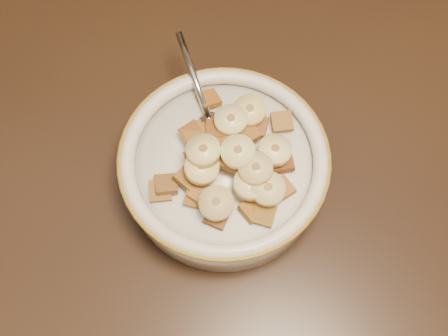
{
  "coord_description": "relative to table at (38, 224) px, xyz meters",
  "views": [
    {
      "loc": [
        0.19,
        -0.19,
        1.28
      ],
      "look_at": [
        0.19,
        0.04,
        0.78
      ],
      "focal_mm": 45.0,
      "sensor_mm": 36.0,
      "label": 1
    }
  ],
  "objects": [
    {
      "name": "cereal_square_17",
      "position": [
        0.2,
        0.03,
        0.09
      ],
      "size": [
        0.03,
        0.03,
        0.01
      ],
      "primitive_type": "cube",
      "rotation": [
        0.02,
        -0.11,
        2.71
      ],
      "color": "#99571A",
      "rests_on": "milk"
    },
    {
      "name": "cereal_square_23",
      "position": [
        0.22,
        0.02,
        0.08
      ],
      "size": [
        0.02,
        0.02,
        0.01
      ],
      "primitive_type": "cube",
      "rotation": [
        0.1,
        0.1,
        1.61
      ],
      "color": "brown",
      "rests_on": "milk"
    },
    {
      "name": "cereal_square_15",
      "position": [
        0.18,
        0.04,
        0.09
      ],
      "size": [
        0.03,
        0.03,
        0.01
      ],
      "primitive_type": "cube",
      "rotation": [
        -0.15,
        -0.12,
        0.28
      ],
      "color": "brown",
      "rests_on": "milk"
    },
    {
      "name": "cereal_square_2",
      "position": [
        0.25,
        0.07,
        0.08
      ],
      "size": [
        0.02,
        0.02,
        0.01
      ],
      "primitive_type": "cube",
      "rotation": [
        0.14,
        -0.02,
        0.1
      ],
      "color": "olive",
      "rests_on": "milk"
    },
    {
      "name": "cereal_square_7",
      "position": [
        0.19,
        0.06,
        0.09
      ],
      "size": [
        0.02,
        0.02,
        0.01
      ],
      "primitive_type": "cube",
      "rotation": [
        0.09,
        0.11,
        1.55
      ],
      "color": "brown",
      "rests_on": "milk"
    },
    {
      "name": "cereal_square_12",
      "position": [
        0.16,
        0.06,
        0.08
      ],
      "size": [
        0.03,
        0.03,
        0.01
      ],
      "primitive_type": "cube",
      "rotation": [
        -0.16,
        0.06,
        1.9
      ],
      "color": "olive",
      "rests_on": "milk"
    },
    {
      "name": "cereal_bowl",
      "position": [
        0.19,
        0.04,
        0.04
      ],
      "size": [
        0.19,
        0.19,
        0.05
      ],
      "primitive_type": "cylinder",
      "color": "silver",
      "rests_on": "table"
    },
    {
      "name": "cereal_square_20",
      "position": [
        0.24,
        0.0,
        0.07
      ],
      "size": [
        0.03,
        0.03,
        0.01
      ],
      "primitive_type": "cube",
      "rotation": [
        -0.09,
        0.04,
        0.56
      ],
      "color": "#9D5C2E",
      "rests_on": "milk"
    },
    {
      "name": "cereal_square_16",
      "position": [
        0.16,
        0.06,
        0.08
      ],
      "size": [
        0.03,
        0.03,
        0.01
      ],
      "primitive_type": "cube",
      "rotation": [
        -0.21,
        0.01,
        2.07
      ],
      "color": "brown",
      "rests_on": "milk"
    },
    {
      "name": "banana_slice_6",
      "position": [
        0.17,
        0.02,
        0.09
      ],
      "size": [
        0.03,
        0.03,
        0.01
      ],
      "primitive_type": "cylinder",
      "rotation": [
        0.13,
        -0.0,
        1.57
      ],
      "color": "#FFEC99",
      "rests_on": "milk"
    },
    {
      "name": "floor",
      "position": [
        0.0,
        0.0,
        -0.78
      ],
      "size": [
        4.0,
        4.5,
        0.1
      ],
      "primitive_type": "cube",
      "color": "#422816",
      "rests_on": "ground"
    },
    {
      "name": "cereal_square_22",
      "position": [
        0.21,
        0.01,
        0.08
      ],
      "size": [
        0.03,
        0.03,
        0.01
      ],
      "primitive_type": "cube",
      "rotation": [
        -0.22,
        0.02,
        2.86
      ],
      "color": "brown",
      "rests_on": "milk"
    },
    {
      "name": "cereal_square_1",
      "position": [
        0.25,
        0.03,
        0.07
      ],
      "size": [
        0.02,
        0.02,
        0.01
      ],
      "primitive_type": "cube",
      "rotation": [
        -0.19,
        -0.09,
        0.11
      ],
      "color": "brown",
      "rests_on": "milk"
    },
    {
      "name": "cereal_square_13",
      "position": [
        0.13,
        0.0,
        0.07
      ],
      "size": [
        0.02,
        0.02,
        0.01
      ],
      "primitive_type": "cube",
      "rotation": [
        0.15,
        0.07,
        0.09
      ],
      "color": "brown",
      "rests_on": "milk"
    },
    {
      "name": "banana_slice_2",
      "position": [
        0.23,
        -0.0,
        0.09
      ],
      "size": [
        0.04,
        0.04,
        0.01
      ],
      "primitive_type": "cylinder",
      "rotation": [
        -0.07,
        -0.0,
        2.93
      ],
      "color": "tan",
      "rests_on": "milk"
    },
    {
      "name": "cereal_square_14",
      "position": [
        0.18,
        -0.02,
        0.07
      ],
      "size": [
        0.03,
        0.03,
        0.01
      ],
      "primitive_type": "cube",
      "rotation": [
        0.2,
        0.02,
        1.16
      ],
      "color": "brown",
      "rests_on": "milk"
    },
    {
      "name": "banana_slice_9",
      "position": [
        0.21,
        0.0,
        0.09
      ],
      "size": [
        0.04,
        0.04,
        0.01
      ],
      "primitive_type": "cylinder",
      "rotation": [
        0.02,
        0.11,
        0.88
      ],
      "color": "#F7DA8D",
      "rests_on": "milk"
    },
    {
      "name": "cereal_square_4",
      "position": [
        0.18,
        0.1,
        0.07
      ],
      "size": [
        0.03,
        0.03,
        0.01
      ],
      "primitive_type": "cube",
      "rotation": [
        0.18,
        0.17,
        2.01
      ],
      "color": "brown",
      "rests_on": "milk"
    },
    {
      "name": "cereal_square_10",
      "position": [
        0.23,
        -0.02,
        0.07
      ],
      "size": [
        0.03,
        0.03,
        0.01
      ],
      "primitive_type": "cube",
      "rotation": [
        -0.16,
        -0.13,
        2.86
      ],
      "color": "olive",
      "rests_on": "milk"
    },
    {
      "name": "spoon",
      "position": [
        0.18,
        0.06,
        0.07
      ],
      "size": [
        0.05,
        0.05,
        0.01
      ],
      "primitive_type": "ellipsoid",
      "rotation": [
        0.0,
        0.0,
        3.45
      ],
      "color": "#B5BAC6",
      "rests_on": "cereal_bowl"
    },
    {
      "name": "table",
      "position": [
        0.0,
        0.0,
        0.0
      ],
      "size": [
        1.44,
        0.96,
        0.04
      ],
      "primitive_type": "cube",
      "rotation": [
        0.0,
        0.0,
        -0.04
      ],
      "color": "black",
      "rests_on": "floor"
    },
    {
      "name": "cereal_square_21",
      "position": [
        0.17,
        0.03,
        0.09
      ],
      "size": [
        0.03,
        0.03,
        0.01
      ],
      "primitive_type": "cube",
      "rotation": [
        -0.1,
        -0.14,
        1.94
      ],
      "color": "brown",
      "rests_on": "milk"
    },
    {
      "name": "banana_slice_3",
      "position": [
        0.24,
        0.04,
        0.09
      ],
      "size": [
        0.04,
        0.04,
        0.01
      ],
      "primitive_type": "cylinder",
      "rotation": [
        -0.07,
        0.07,
        0.31
      ],
      "color": "#FFEBA1",
      "rests_on": "milk"
    },
    {
      "name": "cereal_square_11",
      "position": [
        0.17,
        -0.0,
        0.08
      ],
      "size": [
        0.03,
        0.03,
        0.01
      ],
      "primitive_type": "cube",
      "rotation": [
        0.13,
        -0.05,
        2.54
      ],
      "color": "#925C22",
      "rests_on": "milk"
    },
    {
      "name": "cereal_square_3",
      "position": [
        0.22,
        -0.02,
        0.07
      ],
      "size": [
        0.03,
        0.03,
        0.01
      ],
      "primitive_type": "cube",
      "rotation": [
        0.14,
        0.18,
        0.67
      ],
      "color": "#935F21",
      "rests_on": "milk"
    },
    {
      "name": "cereal_square_6",
      "position": [
        0.16,
        0.01,
        0.08
      ],
      "size": [
        0.03,
        0.03,
        0.01
      ],
      "primitive_type": "cube",
      "rotation": [
        0.19,
        0.14,
        0.88
      ],
      "color": "brown",
      "rests_on": "milk"
    },
    {
      "name": "cereal_square_8",
      "position": [
        0.17,
        -0.0,
        0.07
      ],
      "size": [
        0.03,
        0.03,
        0.01
      ],
      "primitive_type": "cube",
      "rotation": [
        -0.22,
        -0.15,
        2.88
      ],
      "color": "brown",
      "rests_on": "milk"
    },
    {
      "name": "banana_slice_1",
      "position": [
        0.18,
        -0.02,
        0.09
      ],
      "size": [
        0.04,
        0.04,
        0.01
      ],
      "primitive_type": "cylinder",
      "rotation": [
        -0.08,
        -0.06,
        2.15
      ],
      "color": "tan",
      "rests_on": "milk"
    },
    {
      "name": "milk",
      "position": [
        0.19,
        0.04,
        0.07
      ],
      "size": [
        0.16,
        0.16,
        0.0
      ],
      "primitive_type": "cylinder",
      "color": "white",
      "rests_on": "cereal_bowl"
    },
    {
      "name": "cereal_square_18",
      "position": [
        0.22,
        0.07,
        0.08
      ],
      "size": [
        0.02,
        0.02,
        0.01
      ],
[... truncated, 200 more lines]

